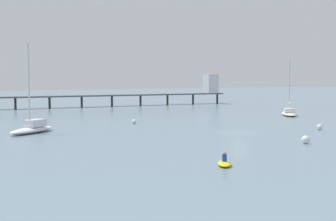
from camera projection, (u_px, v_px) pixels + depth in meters
name	position (u px, v px, depth m)	size (l,w,h in m)	color
ground_plane	(239.00, 133.00, 57.93)	(400.00, 400.00, 0.00)	slate
pier	(146.00, 91.00, 113.40)	(67.21, 3.27, 7.54)	#4C4C51
sailboat_white	(33.00, 127.00, 57.94)	(7.21, 6.72, 11.03)	white
sailboat_cream	(289.00, 112.00, 83.88)	(6.57, 8.14, 10.15)	beige
dinghy_yellow	(224.00, 163.00, 36.46)	(2.08, 2.56, 1.14)	yellow
mooring_buoy_far	(306.00, 140.00, 48.48)	(0.85, 0.85, 0.85)	silver
mooring_buoy_inner	(134.00, 122.00, 69.28)	(0.63, 0.63, 0.63)	silver
mooring_buoy_mid	(320.00, 127.00, 61.14)	(0.75, 0.75, 0.75)	silver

